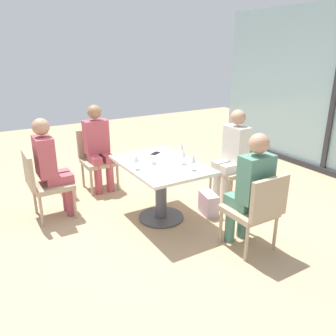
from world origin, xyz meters
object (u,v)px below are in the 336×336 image
object	(u,v)px
chair_front_left	(43,181)
person_front_left	(51,164)
wine_glass_3	(183,153)
handbag_1	(67,187)
chair_far_right	(257,208)
chair_side_end	(96,156)
person_side_end	(98,144)
dining_table_main	(161,178)
cell_phone_on_table	(155,153)
handbag_0	(208,204)
wine_glass_0	(136,158)
person_far_right	(251,186)
wine_glass_2	(193,159)
coffee_cup	(153,160)
chair_near_window	(237,164)
person_near_window	(232,152)
wine_glass_1	(181,146)

from	to	relation	value
chair_front_left	person_front_left	bearing A→B (deg)	90.00
wine_glass_3	handbag_1	bearing A→B (deg)	-143.66
wine_glass_3	chair_far_right	bearing A→B (deg)	15.66
chair_side_end	chair_front_left	size ratio (longest dim) A/B	1.00
person_side_end	wine_glass_3	distance (m)	1.54
dining_table_main	chair_side_end	world-z (taller)	chair_side_end
cell_phone_on_table	handbag_0	xyz separation A→B (m)	(0.57, 0.45, -0.59)
wine_glass_0	wine_glass_3	distance (m)	0.56
chair_front_left	person_far_right	size ratio (longest dim) A/B	0.69
chair_side_end	cell_phone_on_table	world-z (taller)	chair_side_end
person_front_left	wine_glass_0	size ratio (longest dim) A/B	6.81
person_far_right	cell_phone_on_table	distance (m)	1.42
wine_glass_2	coffee_cup	xyz separation A→B (m)	(-0.43, -0.27, -0.09)
dining_table_main	chair_front_left	size ratio (longest dim) A/B	1.39
chair_far_right	coffee_cup	world-z (taller)	chair_far_right
chair_front_left	coffee_cup	xyz separation A→B (m)	(0.71, 1.13, 0.28)
dining_table_main	handbag_1	size ratio (longest dim) A/B	4.02
person_side_end	handbag_0	bearing A→B (deg)	31.24
person_side_end	handbag_1	bearing A→B (deg)	-87.85
person_front_left	person_side_end	bearing A→B (deg)	123.99
cell_phone_on_table	chair_front_left	bearing A→B (deg)	-137.98
wine_glass_3	cell_phone_on_table	size ratio (longest dim) A/B	1.28
person_side_end	cell_phone_on_table	world-z (taller)	person_side_end
person_side_end	person_front_left	world-z (taller)	same
chair_front_left	person_far_right	bearing A→B (deg)	44.09
chair_near_window	handbag_0	xyz separation A→B (m)	(0.21, -0.64, -0.36)
wine_glass_0	handbag_0	size ratio (longest dim) A/B	0.62
chair_near_window	chair_front_left	distance (m)	2.55
person_near_window	chair_near_window	bearing A→B (deg)	90.00
chair_far_right	chair_front_left	bearing A→B (deg)	-137.63
chair_far_right	chair_front_left	size ratio (longest dim) A/B	1.00
chair_front_left	wine_glass_0	bearing A→B (deg)	47.83
handbag_1	person_side_end	bearing A→B (deg)	89.62
person_far_right	dining_table_main	bearing A→B (deg)	-154.53
chair_near_window	person_front_left	size ratio (longest dim) A/B	0.69
person_near_window	chair_far_right	bearing A→B (deg)	-29.42
chair_near_window	chair_front_left	bearing A→B (deg)	-107.02
chair_far_right	handbag_1	xyz separation A→B (m)	(-2.38, -1.31, -0.36)
chair_side_end	person_far_right	world-z (taller)	person_far_right
chair_near_window	handbag_0	bearing A→B (deg)	-72.07
person_near_window	person_far_right	distance (m)	1.19
chair_near_window	wine_glass_0	size ratio (longest dim) A/B	4.70
chair_side_end	wine_glass_2	world-z (taller)	wine_glass_2
chair_front_left	wine_glass_3	world-z (taller)	wine_glass_3
person_near_window	wine_glass_1	size ratio (longest dim) A/B	6.81
person_near_window	coffee_cup	distance (m)	1.20
coffee_cup	handbag_1	size ratio (longest dim) A/B	0.30
coffee_cup	cell_phone_on_table	bearing A→B (deg)	146.67
handbag_0	person_far_right	bearing A→B (deg)	4.92
wine_glass_3	cell_phone_on_table	bearing A→B (deg)	-171.00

